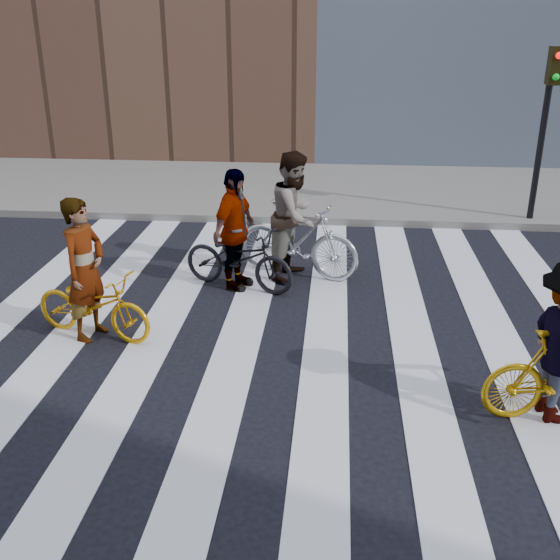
# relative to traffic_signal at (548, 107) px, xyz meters

# --- Properties ---
(ground) EXTENTS (100.00, 100.00, 0.00)m
(ground) POSITION_rel_traffic_signal_xyz_m (-4.40, -5.32, -2.28)
(ground) COLOR black
(ground) RESTS_ON ground
(sidewalk_far) EXTENTS (100.00, 5.00, 0.15)m
(sidewalk_far) POSITION_rel_traffic_signal_xyz_m (-4.40, 2.18, -2.20)
(sidewalk_far) COLOR slate
(sidewalk_far) RESTS_ON ground
(zebra_crosswalk) EXTENTS (8.25, 10.00, 0.01)m
(zebra_crosswalk) POSITION_rel_traffic_signal_xyz_m (-4.40, -5.32, -2.27)
(zebra_crosswalk) COLOR silver
(zebra_crosswalk) RESTS_ON ground
(traffic_signal) EXTENTS (0.22, 0.42, 3.33)m
(traffic_signal) POSITION_rel_traffic_signal_xyz_m (0.00, 0.00, 0.00)
(traffic_signal) COLOR black
(traffic_signal) RESTS_ON ground
(bike_yellow_left) EXTENTS (1.76, 1.02, 0.87)m
(bike_yellow_left) POSITION_rel_traffic_signal_xyz_m (-6.81, -5.30, -1.84)
(bike_yellow_left) COLOR orange
(bike_yellow_left) RESTS_ON ground
(bike_silver_mid) EXTENTS (2.08, 1.19, 1.20)m
(bike_silver_mid) POSITION_rel_traffic_signal_xyz_m (-4.36, -2.99, -1.68)
(bike_silver_mid) COLOR silver
(bike_silver_mid) RESTS_ON ground
(bike_dark_rear) EXTENTS (1.90, 1.21, 0.94)m
(bike_dark_rear) POSITION_rel_traffic_signal_xyz_m (-5.21, -3.55, -1.81)
(bike_dark_rear) COLOR black
(bike_dark_rear) RESTS_ON ground
(rider_left) EXTENTS (0.61, 0.76, 1.83)m
(rider_left) POSITION_rel_traffic_signal_xyz_m (-6.86, -5.30, -1.36)
(rider_left) COLOR slate
(rider_left) RESTS_ON ground
(rider_mid) EXTENTS (1.02, 1.15, 1.98)m
(rider_mid) POSITION_rel_traffic_signal_xyz_m (-4.41, -2.99, -1.29)
(rider_mid) COLOR slate
(rider_mid) RESTS_ON ground
(rider_rear) EXTENTS (0.79, 1.16, 1.82)m
(rider_rear) POSITION_rel_traffic_signal_xyz_m (-5.26, -3.55, -1.37)
(rider_rear) COLOR slate
(rider_rear) RESTS_ON ground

